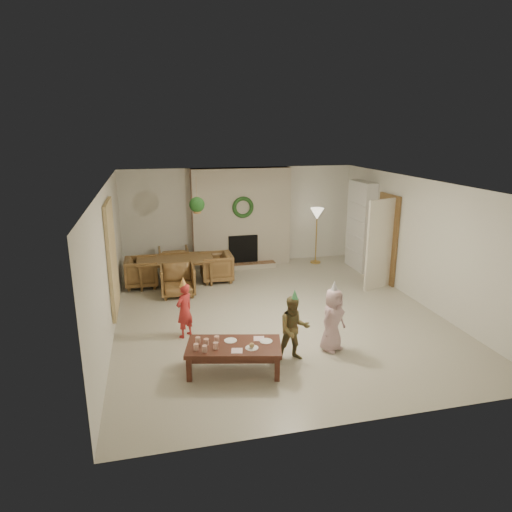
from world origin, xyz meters
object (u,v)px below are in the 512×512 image
object	(u,v)px
dining_chair_left	(142,272)
coffee_table_top	(234,347)
dining_chair_right	(216,267)
child_pink	(333,320)
dining_chair_near	(178,280)
dining_chair_far	(174,261)
child_red	(184,310)
child_plaid	(294,329)
dining_table	(176,271)

from	to	relation	value
dining_chair_left	coffee_table_top	size ratio (longest dim) A/B	0.53
dining_chair_right	child_pink	xyz separation A→B (m)	(1.31, -3.80, 0.19)
dining_chair_near	dining_chair_far	distance (m)	1.50
child_pink	coffee_table_top	bearing A→B (deg)	159.00
dining_chair_near	child_red	size ratio (longest dim) A/B	0.76
dining_chair_near	child_plaid	world-z (taller)	child_plaid
dining_table	dining_chair_left	distance (m)	0.75
dining_chair_right	child_plaid	bearing A→B (deg)	8.88
coffee_table_top	child_pink	xyz separation A→B (m)	(1.66, 0.29, 0.13)
child_plaid	child_red	bearing A→B (deg)	146.32
child_plaid	dining_chair_right	bearing A→B (deg)	102.48
dining_table	dining_chair_right	distance (m)	0.94
child_pink	child_red	bearing A→B (deg)	124.68
dining_chair_near	child_pink	bearing A→B (deg)	-53.40
coffee_table_top	child_red	distance (m)	1.45
dining_chair_left	child_pink	xyz separation A→B (m)	(2.99, -3.81, 0.19)
dining_chair_near	coffee_table_top	size ratio (longest dim) A/B	0.53
dining_chair_far	child_pink	xyz separation A→B (m)	(2.24, -4.56, 0.19)
dining_table	dining_chair_left	world-z (taller)	dining_chair_left
dining_table	dining_chair_near	bearing A→B (deg)	-90.00
dining_chair_right	child_pink	size ratio (longest dim) A/B	0.70
dining_chair_right	child_red	distance (m)	2.94
child_red	dining_chair_far	bearing A→B (deg)	-131.52
dining_chair_right	dining_chair_near	bearing A→B (deg)	-51.34
dining_chair_far	dining_chair_right	distance (m)	1.20
dining_chair_left	dining_chair_far	bearing A→B (deg)	-45.00
dining_chair_near	dining_chair_far	bearing A→B (deg)	90.00
dining_chair_near	coffee_table_top	xyz separation A→B (m)	(0.59, -3.35, 0.06)
dining_chair_left	child_red	distance (m)	2.89
dining_table	child_red	xyz separation A→B (m)	(-0.02, -2.79, 0.18)
dining_chair_right	child_plaid	size ratio (longest dim) A/B	0.71
dining_chair_left	dining_chair_right	xyz separation A→B (m)	(1.69, -0.01, 0.00)
coffee_table_top	child_pink	world-z (taller)	child_pink
dining_table	dining_chair_right	world-z (taller)	dining_chair_right
child_red	dining_table	bearing A→B (deg)	-131.54
dining_chair_near	child_plaid	size ratio (longest dim) A/B	0.71
dining_table	child_red	size ratio (longest dim) A/B	1.79
dining_chair_far	child_red	size ratio (longest dim) A/B	0.76
dining_chair_right	child_red	world-z (taller)	child_red
dining_chair_left	dining_chair_right	world-z (taller)	same
dining_table	child_pink	xyz separation A→B (m)	(2.24, -3.81, 0.22)
dining_table	dining_chair_far	xyz separation A→B (m)	(0.00, 0.75, 0.03)
dining_chair_far	dining_chair_right	world-z (taller)	same
dining_table	dining_chair_far	distance (m)	0.75
dining_chair_left	child_plaid	bearing A→B (deg)	-149.86
dining_table	coffee_table_top	distance (m)	4.14
dining_table	child_pink	world-z (taller)	child_pink
dining_table	dining_chair_far	size ratio (longest dim) A/B	2.34
dining_chair_near	dining_chair_left	size ratio (longest dim) A/B	1.00
dining_chair_far	coffee_table_top	size ratio (longest dim) A/B	0.53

